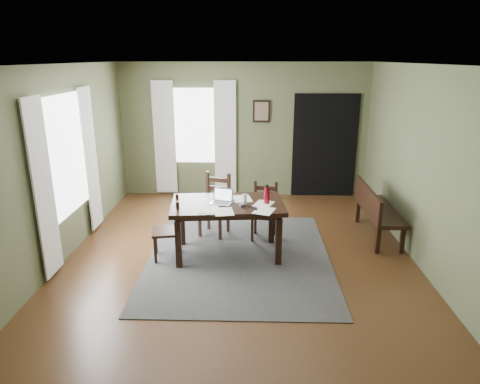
{
  "coord_description": "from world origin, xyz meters",
  "views": [
    {
      "loc": [
        0.18,
        -5.66,
        2.79
      ],
      "look_at": [
        0.0,
        0.3,
        0.9
      ],
      "focal_mm": 32.0,
      "sensor_mm": 36.0,
      "label": 1
    }
  ],
  "objects_px": {
    "bench": "(375,207)",
    "water_bottle": "(267,195)",
    "chair_end": "(170,229)",
    "chair_back_right": "(264,212)",
    "laptop": "(222,199)",
    "chair_back_left": "(215,205)",
    "dining_table": "(228,209)"
  },
  "relations": [
    {
      "from": "chair_back_left",
      "to": "chair_back_right",
      "type": "relative_size",
      "value": 1.11
    },
    {
      "from": "chair_end",
      "to": "laptop",
      "type": "xyz_separation_m",
      "value": [
        0.74,
        0.14,
        0.41
      ]
    },
    {
      "from": "dining_table",
      "to": "laptop",
      "type": "distance_m",
      "value": 0.17
    },
    {
      "from": "bench",
      "to": "water_bottle",
      "type": "bearing_deg",
      "value": 112.92
    },
    {
      "from": "dining_table",
      "to": "chair_back_left",
      "type": "relative_size",
      "value": 1.68
    },
    {
      "from": "chair_end",
      "to": "chair_back_right",
      "type": "bearing_deg",
      "value": 108.53
    },
    {
      "from": "bench",
      "to": "laptop",
      "type": "bearing_deg",
      "value": 107.1
    },
    {
      "from": "dining_table",
      "to": "water_bottle",
      "type": "distance_m",
      "value": 0.6
    },
    {
      "from": "water_bottle",
      "to": "laptop",
      "type": "bearing_deg",
      "value": 179.34
    },
    {
      "from": "chair_back_right",
      "to": "water_bottle",
      "type": "xyz_separation_m",
      "value": [
        0.01,
        -0.64,
        0.49
      ]
    },
    {
      "from": "dining_table",
      "to": "chair_end",
      "type": "relative_size",
      "value": 1.85
    },
    {
      "from": "water_bottle",
      "to": "dining_table",
      "type": "bearing_deg",
      "value": 179.48
    },
    {
      "from": "dining_table",
      "to": "chair_back_right",
      "type": "bearing_deg",
      "value": 44.05
    },
    {
      "from": "chair_back_left",
      "to": "chair_back_right",
      "type": "height_order",
      "value": "chair_back_left"
    },
    {
      "from": "chair_back_left",
      "to": "chair_end",
      "type": "bearing_deg",
      "value": -104.1
    },
    {
      "from": "chair_back_left",
      "to": "bench",
      "type": "xyz_separation_m",
      "value": [
        2.57,
        -0.04,
        0.01
      ]
    },
    {
      "from": "chair_back_right",
      "to": "laptop",
      "type": "bearing_deg",
      "value": -125.45
    },
    {
      "from": "chair_end",
      "to": "chair_back_right",
      "type": "height_order",
      "value": "chair_end"
    },
    {
      "from": "chair_end",
      "to": "bench",
      "type": "xyz_separation_m",
      "value": [
        3.14,
        0.88,
        0.05
      ]
    },
    {
      "from": "chair_back_left",
      "to": "bench",
      "type": "height_order",
      "value": "chair_back_left"
    },
    {
      "from": "chair_back_right",
      "to": "bench",
      "type": "relative_size",
      "value": 0.61
    },
    {
      "from": "chair_back_right",
      "to": "water_bottle",
      "type": "distance_m",
      "value": 0.8
    },
    {
      "from": "laptop",
      "to": "water_bottle",
      "type": "height_order",
      "value": "water_bottle"
    },
    {
      "from": "bench",
      "to": "dining_table",
      "type": "bearing_deg",
      "value": 107.7
    },
    {
      "from": "chair_end",
      "to": "chair_back_left",
      "type": "distance_m",
      "value": 1.08
    },
    {
      "from": "dining_table",
      "to": "water_bottle",
      "type": "height_order",
      "value": "water_bottle"
    },
    {
      "from": "water_bottle",
      "to": "chair_back_left",
      "type": "bearing_deg",
      "value": 135.77
    },
    {
      "from": "chair_back_right",
      "to": "bench",
      "type": "xyz_separation_m",
      "value": [
        1.77,
        0.11,
        0.06
      ]
    },
    {
      "from": "chair_back_right",
      "to": "bench",
      "type": "distance_m",
      "value": 1.77
    },
    {
      "from": "bench",
      "to": "laptop",
      "type": "distance_m",
      "value": 2.53
    },
    {
      "from": "chair_end",
      "to": "chair_back_left",
      "type": "bearing_deg",
      "value": 137.08
    },
    {
      "from": "chair_back_right",
      "to": "bench",
      "type": "height_order",
      "value": "chair_back_right"
    }
  ]
}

